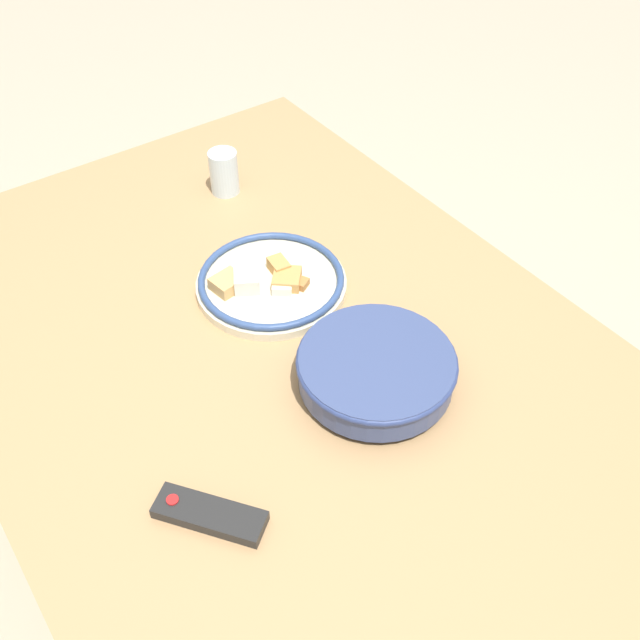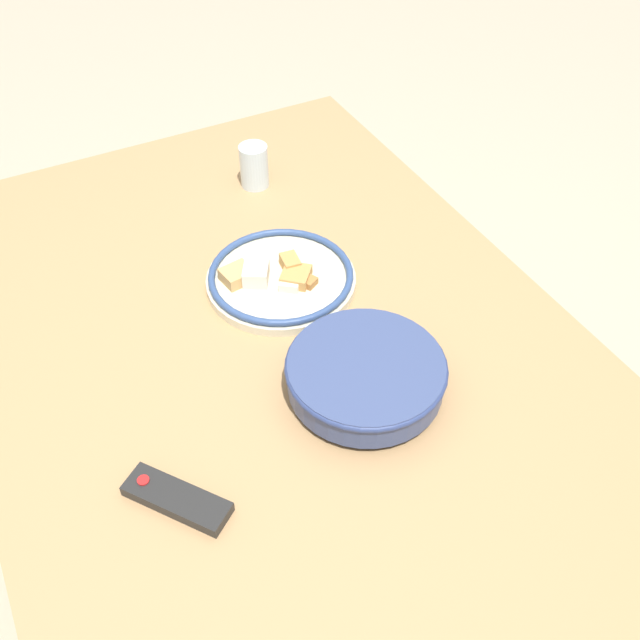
{
  "view_description": "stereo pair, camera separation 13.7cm",
  "coord_description": "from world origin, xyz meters",
  "px_view_note": "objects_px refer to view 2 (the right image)",
  "views": [
    {
      "loc": [
        -0.84,
        0.49,
        1.71
      ],
      "look_at": [
        -0.04,
        -0.08,
        0.75
      ],
      "focal_mm": 42.0,
      "sensor_mm": 36.0,
      "label": 1
    },
    {
      "loc": [
        -0.92,
        0.37,
        1.71
      ],
      "look_at": [
        -0.04,
        -0.08,
        0.75
      ],
      "focal_mm": 42.0,
      "sensor_mm": 36.0,
      "label": 2
    }
  ],
  "objects_px": {
    "food_plate": "(280,278)",
    "tv_remote": "(177,499)",
    "drinking_glass": "(254,166)",
    "noodle_bowl": "(366,374)"
  },
  "relations": [
    {
      "from": "food_plate",
      "to": "tv_remote",
      "type": "distance_m",
      "value": 0.52
    },
    {
      "from": "noodle_bowl",
      "to": "tv_remote",
      "type": "height_order",
      "value": "noodle_bowl"
    },
    {
      "from": "noodle_bowl",
      "to": "tv_remote",
      "type": "bearing_deg",
      "value": 99.58
    },
    {
      "from": "food_plate",
      "to": "drinking_glass",
      "type": "xyz_separation_m",
      "value": [
        0.34,
        -0.1,
        0.03
      ]
    },
    {
      "from": "tv_remote",
      "to": "drinking_glass",
      "type": "height_order",
      "value": "drinking_glass"
    },
    {
      "from": "noodle_bowl",
      "to": "tv_remote",
      "type": "relative_size",
      "value": 1.64
    },
    {
      "from": "noodle_bowl",
      "to": "food_plate",
      "type": "height_order",
      "value": "noodle_bowl"
    },
    {
      "from": "food_plate",
      "to": "tv_remote",
      "type": "height_order",
      "value": "food_plate"
    },
    {
      "from": "food_plate",
      "to": "noodle_bowl",
      "type": "bearing_deg",
      "value": -178.04
    },
    {
      "from": "tv_remote",
      "to": "drinking_glass",
      "type": "distance_m",
      "value": 0.86
    }
  ]
}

